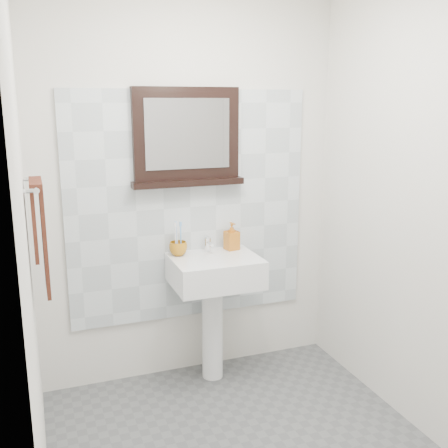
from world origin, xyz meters
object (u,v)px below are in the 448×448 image
(pedestal_sink, at_px, (214,284))
(soap_dispenser, at_px, (232,236))
(framed_mirror, at_px, (187,139))
(toothbrush_cup, at_px, (178,249))
(hand_towel, at_px, (40,228))

(pedestal_sink, height_order, soap_dispenser, soap_dispenser)
(pedestal_sink, xyz_separation_m, soap_dispenser, (0.17, 0.12, 0.28))
(framed_mirror, bearing_deg, soap_dispenser, -13.17)
(soap_dispenser, bearing_deg, pedestal_sink, -153.92)
(pedestal_sink, relative_size, soap_dispenser, 5.21)
(pedestal_sink, xyz_separation_m, framed_mirror, (-0.12, 0.19, 0.92))
(toothbrush_cup, height_order, hand_towel, hand_towel)
(pedestal_sink, bearing_deg, hand_towel, -158.03)
(toothbrush_cup, distance_m, hand_towel, 1.04)
(framed_mirror, distance_m, hand_towel, 1.16)
(pedestal_sink, relative_size, hand_towel, 1.75)
(hand_towel, bearing_deg, toothbrush_cup, 32.52)
(soap_dispenser, relative_size, hand_towel, 0.34)
(framed_mirror, xyz_separation_m, hand_towel, (-0.92, -0.60, -0.36))
(pedestal_sink, bearing_deg, toothbrush_cup, 151.78)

